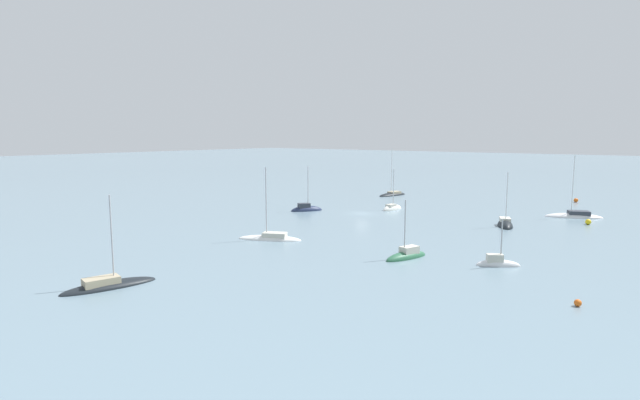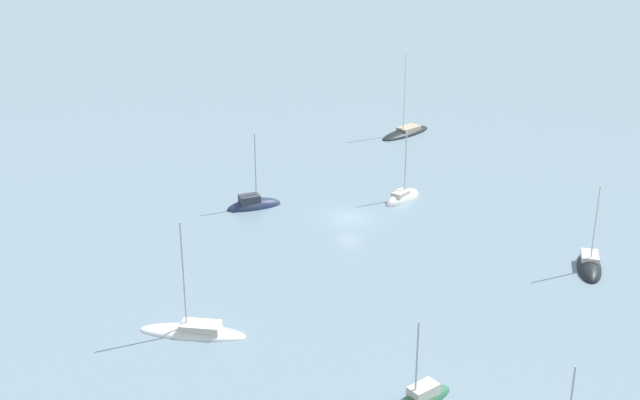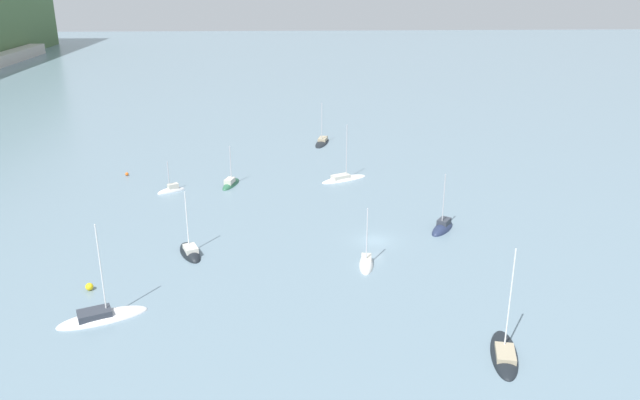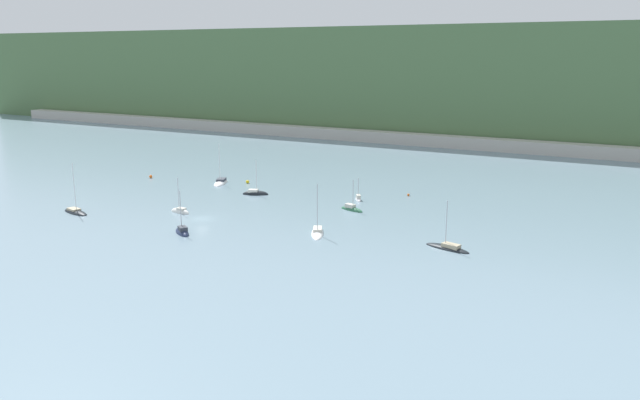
{
  "view_description": "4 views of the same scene",
  "coord_description": "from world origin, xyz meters",
  "px_view_note": "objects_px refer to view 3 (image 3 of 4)",
  "views": [
    {
      "loc": [
        71.8,
        45.52,
        13.56
      ],
      "look_at": [
        -0.48,
        -9.44,
        1.56
      ],
      "focal_mm": 28.0,
      "sensor_mm": 36.0,
      "label": 1
    },
    {
      "loc": [
        68.27,
        43.72,
        36.11
      ],
      "look_at": [
        2.3,
        -2.04,
        2.25
      ],
      "focal_mm": 50.0,
      "sensor_mm": 36.0,
      "label": 2
    },
    {
      "loc": [
        -73.43,
        10.48,
        32.89
      ],
      "look_at": [
        9.68,
        6.66,
        2.18
      ],
      "focal_mm": 35.0,
      "sensor_mm": 36.0,
      "label": 3
    },
    {
      "loc": [
        77.57,
        -94.07,
        32.27
      ],
      "look_at": [
        17.17,
        17.88,
        2.08
      ],
      "focal_mm": 35.0,
      "sensor_mm": 36.0,
      "label": 4
    }
  ],
  "objects_px": {
    "sailboat_2": "(322,142)",
    "sailboat_5": "(504,355)",
    "mooring_buoy_1": "(127,174)",
    "sailboat_3": "(102,318)",
    "sailboat_8": "(190,253)",
    "sailboat_0": "(442,229)",
    "sailboat_4": "(344,179)",
    "mooring_buoy_2": "(89,287)",
    "sailboat_1": "(171,191)",
    "sailboat_6": "(231,184)",
    "sailboat_7": "(366,265)"
  },
  "relations": [
    {
      "from": "sailboat_1",
      "to": "sailboat_6",
      "type": "xyz_separation_m",
      "value": [
        2.71,
        -9.11,
        -0.01
      ]
    },
    {
      "from": "sailboat_2",
      "to": "sailboat_4",
      "type": "xyz_separation_m",
      "value": [
        -23.74,
        -2.42,
        -0.0
      ]
    },
    {
      "from": "sailboat_8",
      "to": "sailboat_3",
      "type": "bearing_deg",
      "value": 133.27
    },
    {
      "from": "mooring_buoy_2",
      "to": "sailboat_6",
      "type": "bearing_deg",
      "value": -19.34
    },
    {
      "from": "sailboat_5",
      "to": "sailboat_2",
      "type": "bearing_deg",
      "value": 22.73
    },
    {
      "from": "sailboat_1",
      "to": "sailboat_8",
      "type": "distance_m",
      "value": 24.3
    },
    {
      "from": "sailboat_3",
      "to": "sailboat_5",
      "type": "height_order",
      "value": "sailboat_5"
    },
    {
      "from": "sailboat_8",
      "to": "mooring_buoy_1",
      "type": "xyz_separation_m",
      "value": [
        31.99,
        15.44,
        0.19
      ]
    },
    {
      "from": "mooring_buoy_2",
      "to": "sailboat_2",
      "type": "bearing_deg",
      "value": -25.14
    },
    {
      "from": "sailboat_0",
      "to": "sailboat_3",
      "type": "bearing_deg",
      "value": -27.46
    },
    {
      "from": "mooring_buoy_1",
      "to": "sailboat_8",
      "type": "bearing_deg",
      "value": -154.23
    },
    {
      "from": "sailboat_5",
      "to": "sailboat_7",
      "type": "relative_size",
      "value": 1.33
    },
    {
      "from": "sailboat_1",
      "to": "sailboat_2",
      "type": "distance_m",
      "value": 38.04
    },
    {
      "from": "sailboat_3",
      "to": "sailboat_8",
      "type": "relative_size",
      "value": 1.21
    },
    {
      "from": "sailboat_0",
      "to": "sailboat_8",
      "type": "xyz_separation_m",
      "value": [
        -6.23,
        32.93,
        -0.03
      ]
    },
    {
      "from": "mooring_buoy_2",
      "to": "sailboat_3",
      "type": "bearing_deg",
      "value": -153.77
    },
    {
      "from": "sailboat_4",
      "to": "sailboat_5",
      "type": "distance_m",
      "value": 52.27
    },
    {
      "from": "sailboat_3",
      "to": "sailboat_5",
      "type": "distance_m",
      "value": 39.22
    },
    {
      "from": "sailboat_3",
      "to": "mooring_buoy_2",
      "type": "bearing_deg",
      "value": 92.65
    },
    {
      "from": "sailboat_6",
      "to": "sailboat_4",
      "type": "bearing_deg",
      "value": -67.08
    },
    {
      "from": "sailboat_3",
      "to": "sailboat_4",
      "type": "distance_m",
      "value": 51.33
    },
    {
      "from": "sailboat_0",
      "to": "sailboat_2",
      "type": "xyz_separation_m",
      "value": [
        45.61,
        14.03,
        -0.01
      ]
    },
    {
      "from": "sailboat_4",
      "to": "sailboat_6",
      "type": "height_order",
      "value": "sailboat_4"
    },
    {
      "from": "sailboat_2",
      "to": "sailboat_5",
      "type": "distance_m",
      "value": 76.05
    },
    {
      "from": "sailboat_3",
      "to": "mooring_buoy_2",
      "type": "distance_m",
      "value": 6.82
    },
    {
      "from": "sailboat_8",
      "to": "sailboat_1",
      "type": "bearing_deg",
      "value": -7.71
    },
    {
      "from": "sailboat_7",
      "to": "mooring_buoy_1",
      "type": "height_order",
      "value": "sailboat_7"
    },
    {
      "from": "sailboat_0",
      "to": "sailboat_1",
      "type": "xyz_separation_m",
      "value": [
        17.21,
        39.34,
        0.01
      ]
    },
    {
      "from": "sailboat_8",
      "to": "sailboat_4",
      "type": "bearing_deg",
      "value": -60.19
    },
    {
      "from": "sailboat_0",
      "to": "sailboat_1",
      "type": "height_order",
      "value": "sailboat_0"
    },
    {
      "from": "sailboat_7",
      "to": "sailboat_1",
      "type": "bearing_deg",
      "value": -127.36
    },
    {
      "from": "sailboat_6",
      "to": "sailboat_8",
      "type": "bearing_deg",
      "value": -168.96
    },
    {
      "from": "sailboat_1",
      "to": "sailboat_6",
      "type": "height_order",
      "value": "sailboat_6"
    },
    {
      "from": "sailboat_4",
      "to": "mooring_buoy_2",
      "type": "xyz_separation_m",
      "value": [
        -36.97,
        30.91,
        0.31
      ]
    },
    {
      "from": "sailboat_2",
      "to": "mooring_buoy_1",
      "type": "distance_m",
      "value": 39.67
    },
    {
      "from": "sailboat_8",
      "to": "mooring_buoy_1",
      "type": "distance_m",
      "value": 35.52
    },
    {
      "from": "mooring_buoy_1",
      "to": "sailboat_7",
      "type": "bearing_deg",
      "value": -134.52
    },
    {
      "from": "sailboat_8",
      "to": "sailboat_2",
      "type": "bearing_deg",
      "value": -43.04
    },
    {
      "from": "sailboat_7",
      "to": "sailboat_4",
      "type": "bearing_deg",
      "value": -172.42
    },
    {
      "from": "sailboat_1",
      "to": "sailboat_3",
      "type": "distance_m",
      "value": 38.42
    },
    {
      "from": "sailboat_0",
      "to": "sailboat_6",
      "type": "distance_m",
      "value": 36.2
    },
    {
      "from": "sailboat_5",
      "to": "sailboat_6",
      "type": "distance_m",
      "value": 57.2
    },
    {
      "from": "sailboat_0",
      "to": "sailboat_5",
      "type": "distance_m",
      "value": 29.36
    },
    {
      "from": "sailboat_0",
      "to": "sailboat_5",
      "type": "xyz_separation_m",
      "value": [
        -29.34,
        1.14,
        -0.04
      ]
    },
    {
      "from": "sailboat_0",
      "to": "sailboat_8",
      "type": "height_order",
      "value": "sailboat_8"
    },
    {
      "from": "sailboat_0",
      "to": "mooring_buoy_1",
      "type": "relative_size",
      "value": 15.34
    },
    {
      "from": "sailboat_5",
      "to": "sailboat_3",
      "type": "bearing_deg",
      "value": 91.02
    },
    {
      "from": "sailboat_4",
      "to": "sailboat_6",
      "type": "xyz_separation_m",
      "value": [
        -1.96,
        18.62,
        0.01
      ]
    },
    {
      "from": "sailboat_5",
      "to": "mooring_buoy_1",
      "type": "bearing_deg",
      "value": 53.58
    },
    {
      "from": "sailboat_7",
      "to": "sailboat_8",
      "type": "relative_size",
      "value": 0.93
    }
  ]
}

